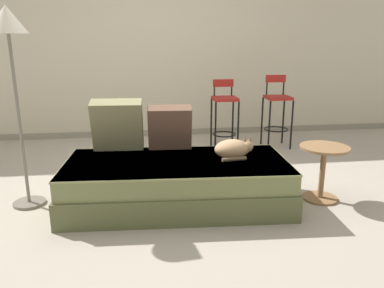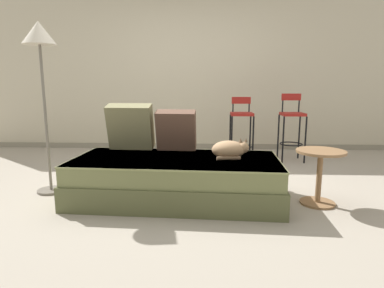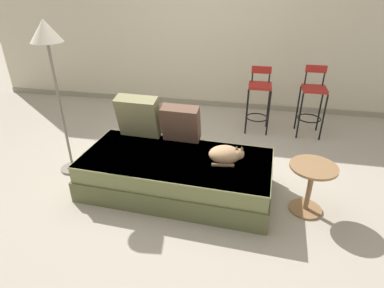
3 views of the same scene
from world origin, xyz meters
TOP-DOWN VIEW (x-y plane):
  - ground_plane at (0.00, 0.00)m, footprint 16.00×16.00m
  - wall_back_panel at (0.00, 2.25)m, footprint 8.00×0.10m
  - wall_baseboard_trim at (0.00, 2.20)m, footprint 8.00×0.02m
  - couch at (0.00, -0.40)m, footprint 2.03×1.04m
  - throw_pillow_corner at (-0.52, -0.00)m, footprint 0.49×0.30m
  - throw_pillow_middle at (-0.03, -0.03)m, footprint 0.43×0.27m
  - cat at (0.51, -0.39)m, footprint 0.37×0.28m
  - bar_stool_near_window at (0.81, 1.34)m, footprint 0.33×0.33m
  - bar_stool_by_doorway at (1.55, 1.34)m, footprint 0.34×0.34m
  - side_table at (1.34, -0.47)m, footprint 0.44×0.44m
  - floor_lamp at (-1.33, -0.23)m, footprint 0.32×0.32m

SIDE VIEW (x-z plane):
  - ground_plane at x=0.00m, z-range 0.00..0.00m
  - wall_baseboard_trim at x=0.00m, z-range 0.00..0.09m
  - couch at x=0.00m, z-range 0.00..0.42m
  - side_table at x=1.34m, z-range 0.08..0.59m
  - cat at x=0.51m, z-range 0.40..0.60m
  - bar_stool_near_window at x=0.81m, z-range 0.07..1.01m
  - bar_stool_by_doorway at x=1.55m, z-range 0.06..1.04m
  - throw_pillow_middle at x=-0.03m, z-range 0.41..0.85m
  - throw_pillow_corner at x=-0.52m, z-range 0.41..0.91m
  - wall_back_panel at x=0.00m, z-range 0.00..2.60m
  - floor_lamp at x=-1.33m, z-range 0.59..2.29m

